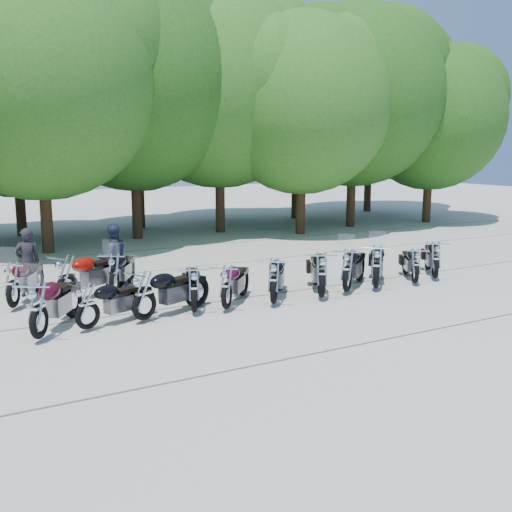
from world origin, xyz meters
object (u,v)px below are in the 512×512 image
motorcycle_1 (87,305)px  rider_1 (113,258)px  motorcycle_5 (274,280)px  motorcycle_7 (347,269)px  motorcycle_12 (67,277)px  motorcycle_10 (436,259)px  motorcycle_13 (114,272)px  motorcycle_3 (194,288)px  motorcycle_8 (377,265)px  motorcycle_6 (321,273)px  motorcycle_9 (416,265)px  motorcycle_11 (12,283)px  motorcycle_4 (227,286)px  rider_0 (27,262)px  motorcycle_0 (38,308)px  motorcycle_2 (144,294)px

motorcycle_1 → rider_1: (1.56, 3.46, 0.33)m
motorcycle_5 → motorcycle_7: bearing=-141.3°
motorcycle_5 → motorcycle_12: (-4.48, 2.68, 0.03)m
motorcycle_10 → motorcycle_13: 9.35m
motorcycle_3 → rider_1: bearing=-52.5°
motorcycle_8 → motorcycle_13: (-6.55, 2.87, -0.06)m
motorcycle_6 → motorcycle_12: (-5.88, 2.74, 0.00)m
motorcycle_9 → motorcycle_11: 10.87m
motorcycle_4 → motorcycle_12: motorcycle_12 is taller
rider_0 → motorcycle_9: bearing=155.6°
motorcycle_7 → motorcycle_8: bearing=-133.7°
motorcycle_6 → rider_1: bearing=-9.6°
motorcycle_13 → motorcycle_10: bearing=-165.8°
motorcycle_10 → motorcycle_12: (-10.22, 2.49, 0.05)m
motorcycle_6 → rider_0: bearing=-2.5°
motorcycle_9 → motorcycle_10: bearing=-136.4°
motorcycle_9 → motorcycle_13: size_ratio=0.92×
rider_1 → motorcycle_6: bearing=135.1°
motorcycle_1 → rider_0: size_ratio=1.16×
motorcycle_7 → rider_1: size_ratio=1.34×
motorcycle_1 → motorcycle_5: size_ratio=0.88×
motorcycle_4 → motorcycle_13: 3.39m
motorcycle_0 → motorcycle_4: (4.37, 0.18, -0.06)m
motorcycle_1 → motorcycle_4: motorcycle_4 is taller
motorcycle_8 → motorcycle_3: bearing=39.6°
motorcycle_0 → motorcycle_9: bearing=-145.9°
motorcycle_4 → rider_0: rider_0 is taller
motorcycle_11 → motorcycle_5: bearing=-178.2°
motorcycle_1 → motorcycle_11: (-1.16, 2.64, 0.07)m
motorcycle_10 → rider_1: size_ratio=1.26×
motorcycle_5 → motorcycle_9: size_ratio=1.13×
motorcycle_2 → motorcycle_8: bearing=-114.0°
motorcycle_13 → rider_0: bearing=-0.9°
motorcycle_8 → motorcycle_1: bearing=41.2°
motorcycle_6 → motorcycle_9: 3.37m
motorcycle_7 → rider_0: 8.57m
motorcycle_7 → motorcycle_4: bearing=48.8°
motorcycle_11 → rider_0: bearing=-84.9°
motorcycle_3 → motorcycle_10: size_ratio=0.99×
motorcycle_4 → rider_0: (-3.94, 4.00, 0.27)m
motorcycle_1 → motorcycle_5: 4.59m
motorcycle_4 → motorcycle_8: motorcycle_8 is taller
motorcycle_6 → motorcycle_8: 1.93m
motorcycle_2 → motorcycle_3: (1.25, 0.07, -0.01)m
motorcycle_11 → rider_1: 2.85m
motorcycle_13 → motorcycle_2: bearing=119.1°
motorcycle_0 → motorcycle_8: motorcycle_8 is taller
motorcycle_7 → motorcycle_12: bearing=28.8°
motorcycle_1 → motorcycle_5: (4.59, -0.14, 0.08)m
motorcycle_5 → rider_1: size_ratio=1.30×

